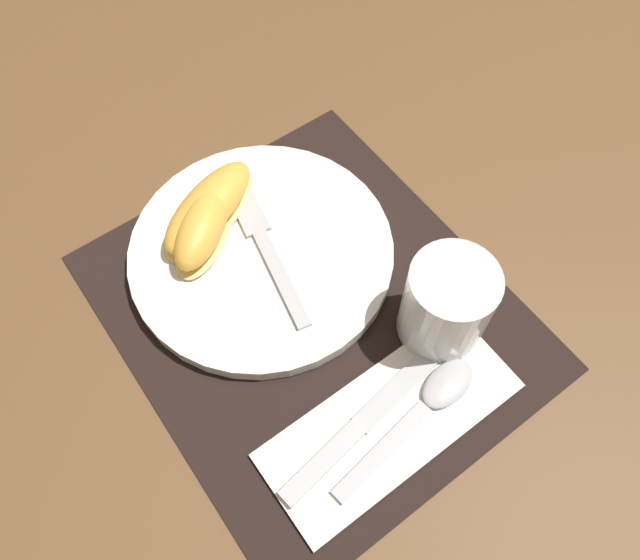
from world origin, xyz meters
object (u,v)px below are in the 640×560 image
at_px(citrus_wedge_1, 203,228).
at_px(knife, 372,414).
at_px(citrus_wedge_0, 209,208).
at_px(juice_glass, 445,307).
at_px(plate, 262,252).
at_px(spoon, 431,401).
at_px(fork, 262,239).

bearing_deg(citrus_wedge_1, knife, 6.10).
height_order(knife, citrus_wedge_0, citrus_wedge_0).
bearing_deg(juice_glass, citrus_wedge_1, -147.76).
xyz_separation_m(plate, citrus_wedge_1, (-0.04, -0.04, 0.02)).
xyz_separation_m(plate, spoon, (0.22, 0.04, -0.00)).
height_order(juice_glass, citrus_wedge_1, juice_glass).
xyz_separation_m(spoon, citrus_wedge_0, (-0.28, -0.06, 0.02)).
height_order(spoon, fork, fork).
xyz_separation_m(plate, citrus_wedge_0, (-0.06, -0.02, 0.02)).
height_order(plate, knife, plate).
relative_size(spoon, citrus_wedge_1, 1.54).
relative_size(knife, fork, 1.22).
distance_m(spoon, citrus_wedge_1, 0.27).
height_order(juice_glass, fork, juice_glass).
height_order(plate, citrus_wedge_1, citrus_wedge_1).
height_order(juice_glass, spoon, juice_glass).
height_order(fork, citrus_wedge_1, citrus_wedge_1).
bearing_deg(citrus_wedge_1, spoon, 15.92).
bearing_deg(citrus_wedge_0, plate, 18.30).
distance_m(juice_glass, citrus_wedge_0, 0.25).
bearing_deg(fork, citrus_wedge_0, -154.01).
bearing_deg(juice_glass, fork, -153.19).
relative_size(knife, spoon, 1.30).
bearing_deg(spoon, plate, -170.54).
bearing_deg(plate, fork, 137.71).
distance_m(juice_glass, spoon, 0.08).
relative_size(fork, citrus_wedge_0, 1.30).
xyz_separation_m(knife, citrus_wedge_0, (-0.26, -0.01, 0.03)).
bearing_deg(plate, knife, -3.71).
bearing_deg(knife, fork, 174.65).
distance_m(juice_glass, fork, 0.19).
bearing_deg(juice_glass, plate, -150.54).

